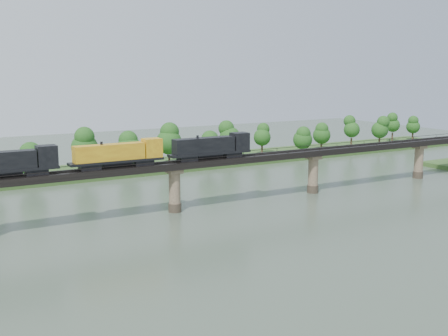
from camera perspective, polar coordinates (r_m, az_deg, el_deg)
ground at (r=103.59m, az=2.15°, el=-8.06°), size 400.00×400.00×0.00m
far_bank at (r=178.99m, az=-12.54°, el=-0.30°), size 300.00×24.00×1.60m
bridge at (r=127.66m, az=-5.05°, el=-2.08°), size 236.00×30.00×11.50m
bridge_superstructure at (r=126.49m, az=-5.09°, el=0.73°), size 220.00×4.90×0.75m
far_treeline at (r=171.21m, az=-14.80°, el=1.87°), size 289.06×17.54×13.60m
freight_train at (r=118.95m, az=-14.18°, el=1.06°), size 82.83×3.23×5.70m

